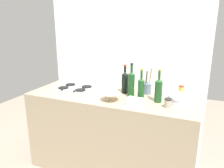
# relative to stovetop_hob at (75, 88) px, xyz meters

# --- Properties ---
(ground_plane) EXTENTS (6.00, 6.00, 0.00)m
(ground_plane) POSITION_rel_stovetop_hob_xyz_m (0.47, -0.01, -0.91)
(ground_plane) COLOR gray
(ground_plane) RESTS_ON ground
(counter_block) EXTENTS (1.80, 0.70, 0.90)m
(counter_block) POSITION_rel_stovetop_hob_xyz_m (0.47, -0.01, -0.46)
(counter_block) COLOR tan
(counter_block) RESTS_ON ground
(backsplash_panel) EXTENTS (1.90, 0.06, 2.46)m
(backsplash_panel) POSITION_rel_stovetop_hob_xyz_m (0.47, 0.37, 0.31)
(backsplash_panel) COLOR white
(backsplash_panel) RESTS_ON ground
(stovetop_hob) EXTENTS (0.45, 0.32, 0.04)m
(stovetop_hob) POSITION_rel_stovetop_hob_xyz_m (0.00, 0.00, 0.00)
(stovetop_hob) COLOR #B2B2B7
(stovetop_hob) RESTS_ON counter_block
(plate_stack) EXTENTS (0.24, 0.24, 0.08)m
(plate_stack) POSITION_rel_stovetop_hob_xyz_m (1.18, 0.01, 0.03)
(plate_stack) COLOR white
(plate_stack) RESTS_ON counter_block
(wine_bottle_leftmost) EXTENTS (0.07, 0.07, 0.36)m
(wine_bottle_leftmost) POSITION_rel_stovetop_hob_xyz_m (0.68, 0.01, 0.13)
(wine_bottle_leftmost) COLOR #19471E
(wine_bottle_leftmost) RESTS_ON counter_block
(wine_bottle_mid_left) EXTENTS (0.07, 0.07, 0.33)m
(wine_bottle_mid_left) POSITION_rel_stovetop_hob_xyz_m (0.97, -0.04, 0.11)
(wine_bottle_mid_left) COLOR #19471E
(wine_bottle_mid_left) RESTS_ON counter_block
(wine_bottle_mid_right) EXTENTS (0.07, 0.07, 0.32)m
(wine_bottle_mid_right) POSITION_rel_stovetop_hob_xyz_m (0.57, 0.11, 0.11)
(wine_bottle_mid_right) COLOR black
(wine_bottle_mid_right) RESTS_ON counter_block
(wine_bottle_rightmost) EXTENTS (0.06, 0.06, 0.32)m
(wine_bottle_rightmost) POSITION_rel_stovetop_hob_xyz_m (0.80, -0.05, 0.11)
(wine_bottle_rightmost) COLOR #19471E
(wine_bottle_rightmost) RESTS_ON counter_block
(mixing_bowl) EXTENTS (0.19, 0.19, 0.08)m
(mixing_bowl) POSITION_rel_stovetop_hob_xyz_m (0.53, -0.18, 0.03)
(mixing_bowl) COLOR beige
(mixing_bowl) RESTS_ON counter_block
(butter_dish) EXTENTS (0.15, 0.10, 0.07)m
(butter_dish) POSITION_rel_stovetop_hob_xyz_m (0.78, -0.20, 0.02)
(butter_dish) COLOR white
(butter_dish) RESTS_ON counter_block
(utensil_crock) EXTENTS (0.09, 0.09, 0.32)m
(utensil_crock) POSITION_rel_stovetop_hob_xyz_m (0.81, 0.17, 0.06)
(utensil_crock) COLOR slate
(utensil_crock) RESTS_ON counter_block
(condiment_jar_front) EXTENTS (0.07, 0.07, 0.09)m
(condiment_jar_front) POSITION_rel_stovetop_hob_xyz_m (1.08, -0.15, 0.03)
(condiment_jar_front) COLOR #9E998C
(condiment_jar_front) RESTS_ON counter_block
(condiment_jar_rear) EXTENTS (0.06, 0.06, 0.11)m
(condiment_jar_rear) POSITION_rel_stovetop_hob_xyz_m (1.15, 0.25, 0.04)
(condiment_jar_rear) COLOR gold
(condiment_jar_rear) RESTS_ON counter_block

